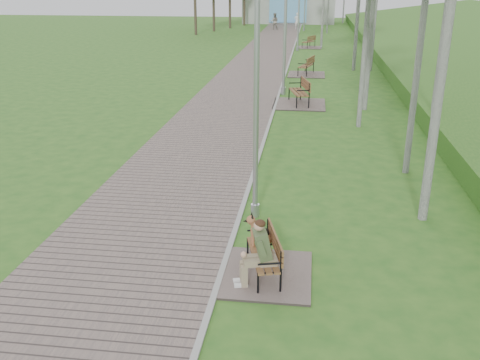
{
  "coord_description": "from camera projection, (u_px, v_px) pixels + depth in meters",
  "views": [
    {
      "loc": [
        1.35,
        -11.96,
        4.67
      ],
      "look_at": [
        0.04,
        -2.16,
        0.94
      ],
      "focal_mm": 40.0,
      "sensor_mm": 36.0,
      "label": 1
    }
  ],
  "objects": [
    {
      "name": "lamp_post_far",
      "position": [
        305.0,
        4.0,
        49.93
      ],
      "size": [
        0.2,
        0.2,
        5.14
      ],
      "color": "#9A9CA1",
      "rests_on": "ground"
    },
    {
      "name": "walkway",
      "position": [
        262.0,
        59.0,
        33.05
      ],
      "size": [
        3.5,
        67.0,
        0.04
      ],
      "primitive_type": "cube",
      "color": "#6D5D58",
      "rests_on": "ground"
    },
    {
      "name": "pedestrian_near",
      "position": [
        297.0,
        21.0,
        52.3
      ],
      "size": [
        0.61,
        0.45,
        1.56
      ],
      "primitive_type": "imported",
      "rotation": [
        0.0,
        0.0,
        3.27
      ],
      "color": "white",
      "rests_on": "ground"
    },
    {
      "name": "building_north",
      "position": [
        289.0,
        4.0,
        59.65
      ],
      "size": [
        10.0,
        5.2,
        4.0
      ],
      "color": "#9E9E99",
      "rests_on": "ground"
    },
    {
      "name": "lamp_post_near",
      "position": [
        256.0,
        115.0,
        10.44
      ],
      "size": [
        0.18,
        0.18,
        4.66
      ],
      "color": "#9A9CA1",
      "rests_on": "ground"
    },
    {
      "name": "ground",
      "position": [
        250.0,
        185.0,
        12.9
      ],
      "size": [
        120.0,
        120.0,
        0.0
      ],
      "primitive_type": "plane",
      "color": "#2B5F1F",
      "rests_on": "ground"
    },
    {
      "name": "kerb",
      "position": [
        290.0,
        59.0,
        32.83
      ],
      "size": [
        0.1,
        67.0,
        0.05
      ],
      "primitive_type": "cube",
      "color": "#999993",
      "rests_on": "ground"
    },
    {
      "name": "bench_main",
      "position": [
        260.0,
        256.0,
        8.82
      ],
      "size": [
        1.53,
        1.7,
        1.34
      ],
      "color": "#6D5D58",
      "rests_on": "ground"
    },
    {
      "name": "bench_far",
      "position": [
        309.0,
        45.0,
        38.4
      ],
      "size": [
        1.7,
        1.89,
        1.05
      ],
      "color": "#6D5D58",
      "rests_on": "ground"
    },
    {
      "name": "pedestrian_far",
      "position": [
        274.0,
        22.0,
        51.43
      ],
      "size": [
        0.82,
        0.66,
        1.59
      ],
      "primitive_type": "imported",
      "rotation": [
        0.0,
        0.0,
        3.22
      ],
      "color": "gray",
      "rests_on": "ground"
    },
    {
      "name": "bench_third",
      "position": [
        306.0,
        71.0,
        27.55
      ],
      "size": [
        1.88,
        2.08,
        1.15
      ],
      "color": "#6D5D58",
      "rests_on": "ground"
    },
    {
      "name": "lamp_post_third",
      "position": [
        299.0,
        15.0,
        36.06
      ],
      "size": [
        0.2,
        0.2,
        5.07
      ],
      "color": "#9A9CA1",
      "rests_on": "ground"
    },
    {
      "name": "lamp_post_second",
      "position": [
        285.0,
        33.0,
        22.07
      ],
      "size": [
        0.21,
        0.21,
        5.45
      ],
      "color": "#9A9CA1",
      "rests_on": "ground"
    },
    {
      "name": "bench_second",
      "position": [
        299.0,
        99.0,
        21.02
      ],
      "size": [
        2.02,
        2.24,
        1.24
      ],
      "color": "#6D5D58",
      "rests_on": "ground"
    }
  ]
}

